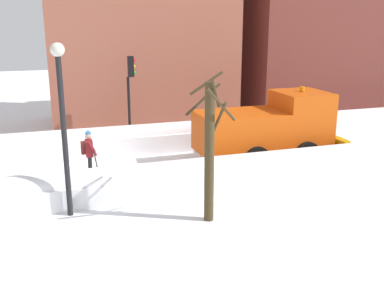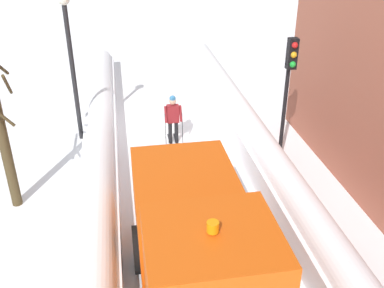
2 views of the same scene
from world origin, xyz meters
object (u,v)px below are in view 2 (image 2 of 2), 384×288
(plow_truck, at_px, (197,245))
(skier, at_px, (173,117))
(street_lamp, at_px, (70,51))
(traffic_light_pole, at_px, (289,80))
(bare_tree_near, at_px, (2,135))

(plow_truck, bearing_deg, skier, -93.59)
(skier, height_order, street_lamp, street_lamp)
(plow_truck, xyz_separation_m, traffic_light_pole, (-3.67, -5.03, 1.49))
(skier, xyz_separation_m, traffic_light_pole, (-3.22, 2.21, 1.97))
(traffic_light_pole, xyz_separation_m, bare_tree_near, (8.10, 0.79, -0.75))
(skier, height_order, traffic_light_pole, traffic_light_pole)
(plow_truck, height_order, bare_tree_near, bare_tree_near)
(street_lamp, distance_m, bare_tree_near, 4.35)
(bare_tree_near, bearing_deg, traffic_light_pole, -174.41)
(skier, distance_m, traffic_light_pole, 4.37)
(plow_truck, distance_m, traffic_light_pole, 6.40)
(plow_truck, distance_m, skier, 7.27)
(skier, relative_size, street_lamp, 0.35)
(street_lamp, xyz_separation_m, bare_tree_near, (1.59, 3.91, -1.04))
(skier, bearing_deg, street_lamp, -15.40)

